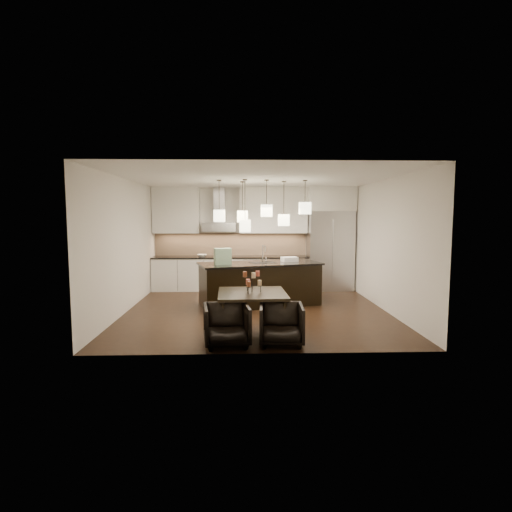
{
  "coord_description": "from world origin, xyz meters",
  "views": [
    {
      "loc": [
        -0.29,
        -8.44,
        2.01
      ],
      "look_at": [
        0.0,
        0.2,
        1.15
      ],
      "focal_mm": 28.0,
      "sensor_mm": 36.0,
      "label": 1
    }
  ],
  "objects_px": {
    "refrigerator": "(330,251)",
    "dining_table": "(252,312)",
    "armchair_right": "(281,324)",
    "island_body": "(260,285)",
    "armchair_left": "(227,325)"
  },
  "relations": [
    {
      "from": "refrigerator",
      "to": "armchair_right",
      "type": "bearing_deg",
      "value": -110.83
    },
    {
      "from": "refrigerator",
      "to": "dining_table",
      "type": "distance_m",
      "value": 4.64
    },
    {
      "from": "island_body",
      "to": "armchair_left",
      "type": "distance_m",
      "value": 2.95
    },
    {
      "from": "dining_table",
      "to": "armchair_right",
      "type": "distance_m",
      "value": 0.82
    },
    {
      "from": "refrigerator",
      "to": "dining_table",
      "type": "xyz_separation_m",
      "value": [
        -2.23,
        -4.0,
        -0.73
      ]
    },
    {
      "from": "refrigerator",
      "to": "armchair_right",
      "type": "relative_size",
      "value": 3.05
    },
    {
      "from": "refrigerator",
      "to": "armchair_left",
      "type": "bearing_deg",
      "value": -119.24
    },
    {
      "from": "armchair_left",
      "to": "dining_table",
      "type": "bearing_deg",
      "value": 52.53
    },
    {
      "from": "armchair_right",
      "to": "dining_table",
      "type": "bearing_deg",
      "value": 126.12
    },
    {
      "from": "island_body",
      "to": "armchair_left",
      "type": "height_order",
      "value": "island_body"
    },
    {
      "from": "island_body",
      "to": "armchair_right",
      "type": "relative_size",
      "value": 3.72
    },
    {
      "from": "armchair_left",
      "to": "armchair_right",
      "type": "bearing_deg",
      "value": -5.23
    },
    {
      "from": "armchair_right",
      "to": "island_body",
      "type": "bearing_deg",
      "value": 97.48
    },
    {
      "from": "armchair_right",
      "to": "armchair_left",
      "type": "bearing_deg",
      "value": -174.75
    },
    {
      "from": "dining_table",
      "to": "armchair_left",
      "type": "xyz_separation_m",
      "value": [
        -0.41,
        -0.72,
        -0.02
      ]
    }
  ]
}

